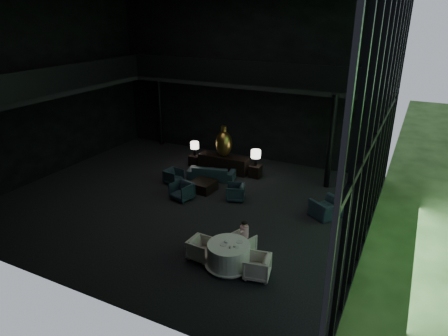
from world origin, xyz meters
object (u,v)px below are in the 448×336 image
at_px(side_table_left, 195,160).
at_px(dining_chair_north, 242,243).
at_px(bronze_urn, 224,143).
at_px(side_table_right, 255,171).
at_px(lounge_armchair_east, 235,192).
at_px(dining_chair_west, 201,249).
at_px(child, 244,229).
at_px(lounge_armchair_west, 174,176).
at_px(sofa, 211,170).
at_px(coffee_table, 203,186).
at_px(dining_table, 229,256).
at_px(dining_chair_east, 257,266).
at_px(lounge_armchair_south, 182,190).
at_px(table_lamp_right, 256,155).
at_px(console, 223,164).
at_px(window_armchair, 327,206).
at_px(table_lamp_left, 195,146).

bearing_deg(side_table_left, dining_chair_north, -48.40).
xyz_separation_m(bronze_urn, dining_chair_north, (3.57, -5.79, -1.08)).
relative_size(side_table_right, lounge_armchair_east, 0.82).
xyz_separation_m(lounge_armchair_east, dining_chair_west, (0.78, -4.15, -0.01)).
bearing_deg(child, lounge_armchair_west, -34.77).
height_order(sofa, lounge_armchair_west, sofa).
xyz_separation_m(coffee_table, dining_table, (3.31, -4.33, 0.12)).
xyz_separation_m(side_table_right, lounge_armchair_west, (-2.93, -2.28, 0.04)).
bearing_deg(bronze_urn, side_table_right, 0.49).
bearing_deg(side_table_right, dining_chair_west, -81.69).
bearing_deg(lounge_armchair_east, sofa, -148.09).
relative_size(lounge_armchair_west, coffee_table, 0.68).
height_order(sofa, coffee_table, sofa).
xyz_separation_m(dining_chair_east, child, (-0.90, 1.12, 0.38)).
bearing_deg(child, lounge_armchair_south, -30.69).
distance_m(table_lamp_right, sofa, 2.12).
xyz_separation_m(lounge_armchair_east, lounge_armchair_south, (-1.95, -0.92, 0.05)).
relative_size(lounge_armchair_west, dining_table, 0.45).
distance_m(sofa, dining_chair_west, 6.21).
xyz_separation_m(lounge_armchair_south, dining_table, (3.67, -3.23, -0.07)).
bearing_deg(side_table_left, sofa, -36.09).
height_order(lounge_armchair_west, lounge_armchair_south, lounge_armchair_south).
height_order(side_table_left, child, child).
relative_size(lounge_armchair_east, coffee_table, 0.72).
height_order(console, bronze_urn, bronze_urn).
distance_m(table_lamp_right, lounge_armchair_west, 3.80).
distance_m(dining_table, dining_chair_east, 0.95).
xyz_separation_m(lounge_armchair_east, dining_chair_east, (2.67, -4.24, 0.02)).
distance_m(bronze_urn, side_table_right, 1.95).
bearing_deg(lounge_armchair_west, dining_table, -124.66).
height_order(side_table_right, sofa, sofa).
relative_size(sofa, window_armchair, 2.02).
height_order(console, side_table_right, console).
height_order(side_table_right, dining_chair_east, dining_chair_east).
bearing_deg(lounge_armchair_south, window_armchair, 24.49).
xyz_separation_m(side_table_left, child, (5.17, -5.69, 0.47)).
xyz_separation_m(table_lamp_left, child, (5.17, -5.70, -0.28)).
height_order(dining_table, dining_chair_west, dining_table).
distance_m(lounge_armchair_east, dining_chair_west, 4.23).
bearing_deg(side_table_left, dining_chair_west, -58.11).
distance_m(window_armchair, coffee_table, 5.22).
bearing_deg(window_armchair, dining_chair_north, 3.57).
relative_size(bronze_urn, lounge_armchair_east, 2.11).
relative_size(table_lamp_left, dining_chair_north, 1.11).
relative_size(bronze_urn, table_lamp_left, 2.11).
relative_size(bronze_urn, dining_chair_north, 2.35).
distance_m(console, lounge_armchair_west, 2.58).
bearing_deg(lounge_armchair_west, coffee_table, -85.58).
bearing_deg(dining_chair_north, dining_chair_east, 153.13).
relative_size(lounge_armchair_south, child, 1.35).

